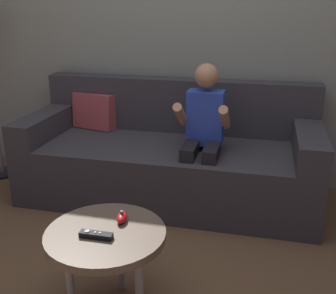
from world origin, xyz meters
The scene contains 6 objects.
wall_back centered at (0.00, 1.56, 1.25)m, with size 5.05×0.05×2.50m, color gray.
couch centered at (-0.05, 1.17, 0.28)m, with size 2.01×0.80×0.80m.
person_seated_on_couch centered at (0.21, 0.99, 0.55)m, with size 0.33×0.40×0.97m.
coffee_table centered at (-0.04, -0.06, 0.36)m, with size 0.52×0.52×0.41m.
game_remote_black_near_edge centered at (-0.05, -0.12, 0.42)m, with size 0.14×0.04×0.03m.
nunchuk_red centered at (0.01, 0.03, 0.43)m, with size 0.06×0.10×0.05m.
Camera 1 is at (0.58, -1.47, 1.33)m, focal length 43.78 mm.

